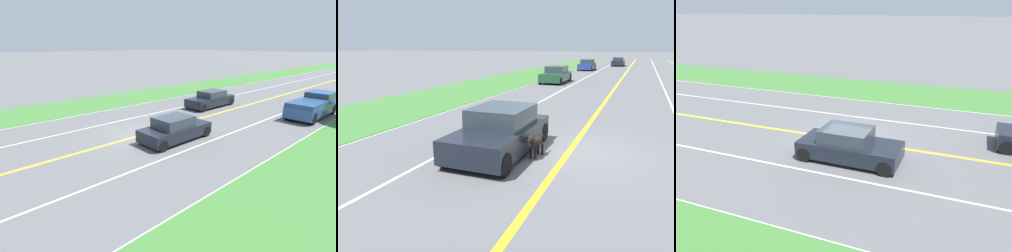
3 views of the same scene
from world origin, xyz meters
The scene contains 9 objects.
ground_plane centered at (0.00, 0.00, 0.00)m, with size 400.00×400.00×0.00m, color #5B5B5E.
centre_divider_line centered at (0.00, 0.00, 0.00)m, with size 0.18×160.00×0.01m, color yellow.
lane_edge_line_right centered at (7.00, 0.00, 0.00)m, with size 0.14×160.00×0.01m, color white.
lane_dash_same_dir centered at (3.50, 0.00, 0.00)m, with size 0.10×160.00×0.01m, color white.
ego_car centered at (1.94, 0.84, 0.64)m, with size 1.91×4.25×1.39m.
dog centered at (0.81, 0.92, 0.47)m, with size 0.35×1.16×0.76m.
car_trailing_near centered at (5.25, -19.24, 0.68)m, with size 1.90×4.77×1.45m.
car_trailing_mid centered at (5.18, -36.13, 0.67)m, with size 1.83×4.57×1.44m.
car_trailing_far centered at (1.98, -47.75, 0.66)m, with size 1.88×4.42×1.39m.
Camera 2 is at (-1.88, 9.64, 3.16)m, focal length 35.00 mm.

